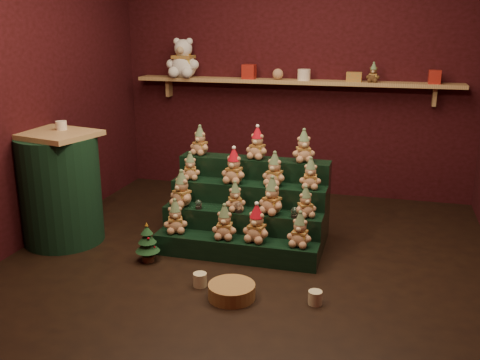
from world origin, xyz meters
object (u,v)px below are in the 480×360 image
(snow_globe_c, at_px, (295,212))
(white_bear, at_px, (183,53))
(snow_globe_b, at_px, (238,207))
(side_table, at_px, (61,188))
(snow_globe_a, at_px, (199,204))
(riser_tier_front, at_px, (235,249))
(mug_left, at_px, (200,280))
(wicker_basket, at_px, (232,291))
(brown_bear, at_px, (373,73))
(mug_right, at_px, (315,298))
(mini_christmas_tree, at_px, (147,242))

(snow_globe_c, xyz_separation_m, white_bear, (-1.62, 1.72, 1.19))
(snow_globe_b, xyz_separation_m, side_table, (-1.60, -0.18, 0.09))
(snow_globe_a, bearing_deg, riser_tier_front, -23.03)
(snow_globe_a, xyz_separation_m, white_bear, (-0.77, 1.72, 1.20))
(mug_left, distance_m, wicker_basket, 0.30)
(riser_tier_front, distance_m, mug_left, 0.56)
(side_table, bearing_deg, snow_globe_a, 21.48)
(white_bear, bearing_deg, brown_bear, 0.74)
(mug_right, bearing_deg, side_table, 166.72)
(mini_christmas_tree, distance_m, mug_right, 1.49)
(white_bear, distance_m, brown_bear, 2.14)
(riser_tier_front, distance_m, snow_globe_b, 0.36)
(mug_left, relative_size, mug_right, 1.04)
(snow_globe_a, height_order, mug_right, snow_globe_a)
(snow_globe_a, bearing_deg, wicker_basket, -56.62)
(brown_bear, bearing_deg, white_bear, -173.49)
(snow_globe_b, distance_m, side_table, 1.61)
(snow_globe_b, height_order, brown_bear, brown_bear)
(riser_tier_front, distance_m, brown_bear, 2.50)
(snow_globe_b, bearing_deg, wicker_basket, -77.84)
(side_table, xyz_separation_m, wicker_basket, (1.77, -0.63, -0.45))
(riser_tier_front, distance_m, snow_globe_c, 0.59)
(mug_right, bearing_deg, snow_globe_b, 135.99)
(mug_right, distance_m, brown_bear, 2.83)
(riser_tier_front, height_order, snow_globe_b, snow_globe_b)
(white_bear, bearing_deg, mini_christmas_tree, -77.06)
(snow_globe_b, height_order, wicker_basket, snow_globe_b)
(side_table, distance_m, brown_bear, 3.35)
(snow_globe_b, xyz_separation_m, brown_bear, (1.00, 1.72, 1.01))
(mini_christmas_tree, bearing_deg, wicker_basket, -26.20)
(mini_christmas_tree, height_order, brown_bear, brown_bear)
(riser_tier_front, relative_size, mini_christmas_tree, 4.05)
(side_table, bearing_deg, mug_right, -0.27)
(snow_globe_a, bearing_deg, mini_christmas_tree, -128.40)
(side_table, height_order, mug_right, side_table)
(snow_globe_c, relative_size, mini_christmas_tree, 0.26)
(mug_left, bearing_deg, mug_right, -2.68)
(riser_tier_front, xyz_separation_m, side_table, (-1.61, -0.02, 0.41))
(snow_globe_b, relative_size, side_table, 0.09)
(mini_christmas_tree, bearing_deg, brown_bear, 51.70)
(mug_left, bearing_deg, snow_globe_a, 109.90)
(mug_right, height_order, white_bear, white_bear)
(snow_globe_c, height_order, mug_left, snow_globe_c)
(wicker_basket, relative_size, brown_bear, 1.71)
(riser_tier_front, distance_m, wicker_basket, 0.67)
(riser_tier_front, bearing_deg, white_bear, 121.40)
(riser_tier_front, bearing_deg, brown_bear, 62.45)
(snow_globe_b, relative_size, mug_right, 0.94)
(side_table, height_order, wicker_basket, side_table)
(mini_christmas_tree, relative_size, white_bear, 0.62)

